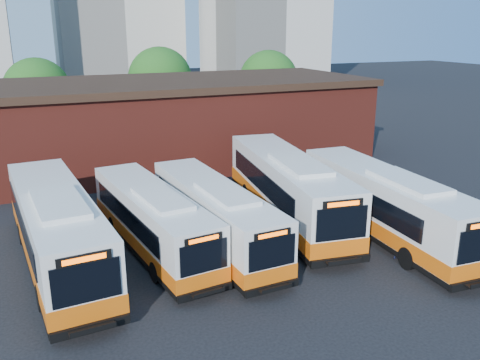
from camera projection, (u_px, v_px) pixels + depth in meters
name	position (u px, v px, depth m)	size (l,w,h in m)	color
ground	(312.00, 260.00, 23.26)	(220.00, 220.00, 0.00)	black
bus_farwest	(57.00, 232.00, 22.27)	(3.75, 13.32, 3.59)	silver
bus_west	(153.00, 223.00, 23.94)	(3.68, 11.61, 3.12)	silver
bus_midwest	(215.00, 217.00, 24.50)	(3.02, 11.78, 3.18)	silver
bus_mideast	(287.00, 190.00, 27.79)	(4.53, 13.78, 3.70)	silver
bus_east	(385.00, 207.00, 25.49)	(3.27, 12.92, 3.49)	silver
transit_worker	(399.00, 243.00, 23.11)	(0.60, 0.39, 1.64)	black
depot_building	(182.00, 120.00, 39.91)	(28.60, 12.60, 6.40)	maroon
tree_west	(37.00, 91.00, 46.29)	(6.00, 6.00, 7.65)	#382314
tree_mid	(160.00, 79.00, 52.45)	(6.56, 6.56, 8.36)	#382314
tree_east	(268.00, 80.00, 54.03)	(6.24, 6.24, 7.96)	#382314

